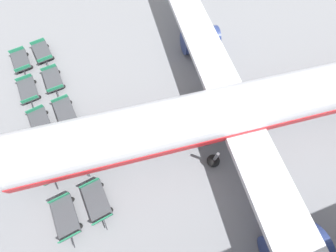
{
  "coord_description": "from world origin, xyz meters",
  "views": [
    {
      "loc": [
        22.44,
        -9.18,
        16.61
      ],
      "look_at": [
        15.81,
        -6.87,
        2.18
      ],
      "focal_mm": 22.0,
      "sensor_mm": 36.0,
      "label": 1
    }
  ],
  "objects": [
    {
      "name": "baggage_dolly_row_mid_a_col_c",
      "position": [
        10.63,
        -14.9,
        0.47
      ],
      "size": [
        3.71,
        1.95,
        0.92
      ],
      "color": "#424449",
      "rests_on": "ground_plane"
    },
    {
      "name": "ground_plane",
      "position": [
        0.0,
        0.0,
        0.0
      ],
      "size": [
        500.0,
        500.0,
        0.0
      ],
      "primitive_type": "plane",
      "color": "gray"
    },
    {
      "name": "baggage_dolly_row_near_col_d",
      "position": [
        15.19,
        -16.68,
        0.47
      ],
      "size": [
        3.71,
        2.05,
        0.92
      ],
      "color": "#424449",
      "rests_on": "ground_plane"
    },
    {
      "name": "baggage_dolly_row_near_col_e",
      "position": [
        19.47,
        -15.93,
        0.47
      ],
      "size": [
        3.71,
        1.93,
        0.92
      ],
      "color": "#424449",
      "rests_on": "ground_plane"
    },
    {
      "name": "baggage_dolly_row_near_col_a",
      "position": [
        2.94,
        -18.48,
        0.47
      ],
      "size": [
        3.71,
        2.01,
        0.92
      ],
      "color": "#424449",
      "rests_on": "ground_plane"
    },
    {
      "name": "baggage_dolly_row_near_col_c",
      "position": [
        11.03,
        -17.08,
        0.47
      ],
      "size": [
        3.71,
        2.06,
        0.92
      ],
      "color": "#424449",
      "rests_on": "ground_plane"
    },
    {
      "name": "baggage_dolly_row_near_col_b",
      "position": [
        7.01,
        -17.94,
        0.47
      ],
      "size": [
        3.71,
        1.94,
        0.92
      ],
      "color": "#424449",
      "rests_on": "ground_plane"
    },
    {
      "name": "baggage_dolly_row_mid_a_col_d",
      "position": [
        15.05,
        -14.25,
        0.47
      ],
      "size": [
        3.71,
        2.08,
        0.92
      ],
      "color": "#424449",
      "rests_on": "ground_plane"
    },
    {
      "name": "baggage_dolly_row_mid_a_col_e",
      "position": [
        19.13,
        -13.63,
        0.47
      ],
      "size": [
        3.71,
        1.94,
        0.92
      ],
      "color": "#424449",
      "rests_on": "ground_plane"
    },
    {
      "name": "baggage_dolly_row_mid_a_col_a",
      "position": [
        2.4,
        -16.29,
        0.47
      ],
      "size": [
        3.71,
        2.06,
        0.92
      ],
      "color": "#424449",
      "rests_on": "ground_plane"
    },
    {
      "name": "airplane",
      "position": [
        16.75,
        -0.45,
        3.06
      ],
      "size": [
        37.43,
        45.41,
        11.6
      ],
      "color": "silver",
      "rests_on": "ground_plane"
    },
    {
      "name": "baggage_dolly_row_mid_a_col_b",
      "position": [
        6.51,
        -15.58,
        0.47
      ],
      "size": [
        3.7,
        1.91,
        0.92
      ],
      "color": "#424449",
      "rests_on": "ground_plane"
    }
  ]
}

